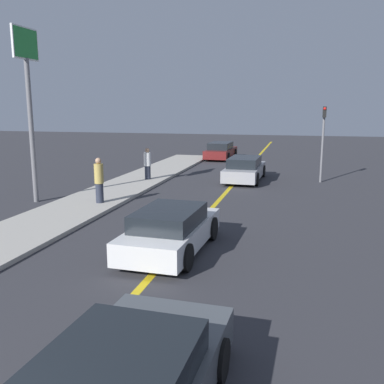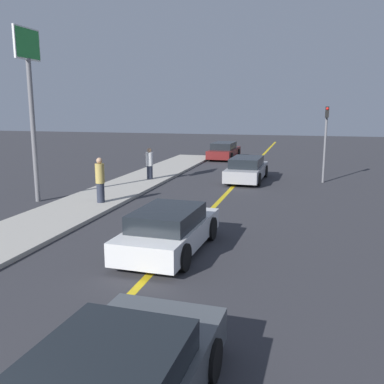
% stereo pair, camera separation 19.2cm
% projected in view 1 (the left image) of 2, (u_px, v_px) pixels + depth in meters
% --- Properties ---
extents(road_center_line, '(0.20, 60.00, 0.01)m').
position_uv_depth(road_center_line, '(227.00, 192.00, 19.98)').
color(road_center_line, gold).
rests_on(road_center_line, ground_plane).
extents(sidewalk_left, '(2.74, 31.44, 0.13)m').
position_uv_depth(sidewalk_left, '(107.00, 194.00, 19.01)').
color(sidewalk_left, '#ADA89E').
rests_on(sidewalk_left, ground_plane).
extents(car_ahead_center, '(1.98, 4.25, 1.23)m').
position_uv_depth(car_ahead_center, '(171.00, 230.00, 11.60)').
color(car_ahead_center, silver).
rests_on(car_ahead_center, ground_plane).
extents(car_far_distant, '(1.93, 4.69, 1.28)m').
position_uv_depth(car_far_distant, '(245.00, 169.00, 22.85)').
color(car_far_distant, '#9E9EA3').
rests_on(car_far_distant, ground_plane).
extents(car_parked_left_lot, '(1.93, 4.77, 1.26)m').
position_uv_depth(car_parked_left_lot, '(221.00, 151.00, 32.54)').
color(car_parked_left_lot, maroon).
rests_on(car_parked_left_lot, ground_plane).
extents(pedestrian_near_curb, '(0.36, 0.36, 1.80)m').
position_uv_depth(pedestrian_near_curb, '(99.00, 180.00, 16.91)').
color(pedestrian_near_curb, '#282D3D').
rests_on(pedestrian_near_curb, sidewalk_left).
extents(pedestrian_mid_group, '(0.36, 0.36, 1.65)m').
position_uv_depth(pedestrian_mid_group, '(148.00, 164.00, 22.47)').
color(pedestrian_mid_group, '#282D3D').
rests_on(pedestrian_mid_group, sidewalk_left).
extents(traffic_light, '(0.18, 0.40, 3.91)m').
position_uv_depth(traffic_light, '(323.00, 136.00, 21.96)').
color(traffic_light, slate).
rests_on(traffic_light, ground_plane).
extents(roadside_sign, '(0.20, 1.58, 6.93)m').
position_uv_depth(roadside_sign, '(28.00, 79.00, 16.88)').
color(roadside_sign, slate).
rests_on(roadside_sign, ground_plane).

